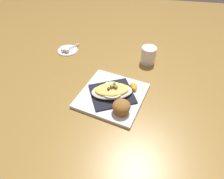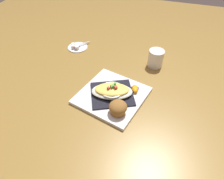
{
  "view_description": "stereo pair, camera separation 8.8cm",
  "coord_description": "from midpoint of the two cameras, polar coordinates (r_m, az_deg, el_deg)",
  "views": [
    {
      "loc": [
        -0.11,
        0.63,
        0.65
      ],
      "look_at": [
        0.0,
        0.0,
        0.04
      ],
      "focal_mm": 31.86,
      "sensor_mm": 36.0,
      "label": 1
    },
    {
      "loc": [
        -0.2,
        0.61,
        0.65
      ],
      "look_at": [
        0.0,
        0.0,
        0.04
      ],
      "focal_mm": 31.86,
      "sensor_mm": 36.0,
      "label": 2
    }
  ],
  "objects": [
    {
      "name": "ground_plane",
      "position": [
        0.91,
        2.76,
        -2.18
      ],
      "size": [
        2.6,
        2.6,
        0.0
      ],
      "primitive_type": "plane",
      "color": "olive"
    },
    {
      "name": "square_plate",
      "position": [
        0.91,
        2.78,
        -1.85
      ],
      "size": [
        0.34,
        0.34,
        0.01
      ],
      "primitive_type": "cube",
      "rotation": [
        0.0,
        0.0,
        -0.25
      ],
      "color": "white",
      "rests_on": "ground_plane"
    },
    {
      "name": "folded_napkin",
      "position": [
        0.9,
        2.8,
        -1.37
      ],
      "size": [
        0.24,
        0.23,
        0.01
      ],
      "primitive_type": "cube",
      "rotation": [
        0.0,
        0.0,
        0.44
      ],
      "color": "black",
      "rests_on": "square_plate"
    },
    {
      "name": "gratin_dish",
      "position": [
        0.88,
        2.85,
        -0.41
      ],
      "size": [
        0.21,
        0.15,
        0.05
      ],
      "color": "silver",
      "rests_on": "folded_napkin"
    },
    {
      "name": "muffin",
      "position": [
        0.81,
        4.84,
        -5.42
      ],
      "size": [
        0.08,
        0.08,
        0.06
      ],
      "color": "#95622D",
      "rests_on": "square_plate"
    },
    {
      "name": "orange_garnish",
      "position": [
        0.92,
        9.26,
        0.06
      ],
      "size": [
        0.06,
        0.06,
        0.02
      ],
      "color": "#55126A",
      "rests_on": "square_plate"
    },
    {
      "name": "coffee_mug",
      "position": [
        1.1,
        14.68,
        8.46
      ],
      "size": [
        0.08,
        0.11,
        0.09
      ],
      "color": "white",
      "rests_on": "ground_plane"
    },
    {
      "name": "creamer_saucer",
      "position": [
        1.25,
        -7.81,
        11.93
      ],
      "size": [
        0.12,
        0.12,
        0.01
      ],
      "primitive_type": "cylinder",
      "color": "white",
      "rests_on": "ground_plane"
    },
    {
      "name": "spoon",
      "position": [
        1.25,
        -7.51,
        12.42
      ],
      "size": [
        0.07,
        0.09,
        0.01
      ],
      "color": "silver",
      "rests_on": "creamer_saucer"
    },
    {
      "name": "creamer_cup_0",
      "position": [
        1.25,
        -9.04,
        12.56
      ],
      "size": [
        0.02,
        0.02,
        0.02
      ],
      "primitive_type": "cylinder",
      "color": "white",
      "rests_on": "creamer_saucer"
    },
    {
      "name": "creamer_cup_1",
      "position": [
        1.23,
        -8.95,
        12.02
      ],
      "size": [
        0.02,
        0.02,
        0.02
      ],
      "primitive_type": "cylinder",
      "color": "white",
      "rests_on": "creamer_saucer"
    },
    {
      "name": "creamer_cup_2",
      "position": [
        1.22,
        -8.03,
        11.78
      ],
      "size": [
        0.02,
        0.02,
        0.02
      ],
      "primitive_type": "cylinder",
      "color": "white",
      "rests_on": "creamer_saucer"
    }
  ]
}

